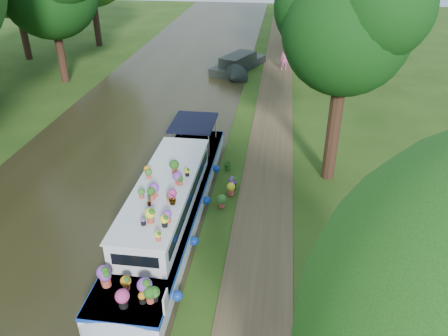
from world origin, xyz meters
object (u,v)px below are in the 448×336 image
Objects in this scene: plant_boat at (166,207)px; pedestrian_dark at (288,40)px; second_boat at (238,64)px; pedestrian_pink at (285,59)px.

plant_boat reaches higher than pedestrian_dark.
plant_boat is 8.13× the size of pedestrian_dark.
second_boat is 4.04× the size of pedestrian_dark.
plant_boat reaches higher than second_boat.
second_boat is at bearing -120.60° from pedestrian_dark.
pedestrian_pink is at bearing 78.96° from plant_boat.
plant_boat is 2.01× the size of second_boat.
pedestrian_dark is (0.24, 6.04, 0.01)m from pedestrian_pink.
plant_boat is 8.23× the size of pedestrian_pink.
pedestrian_dark is at bearing 84.93° from second_boat.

